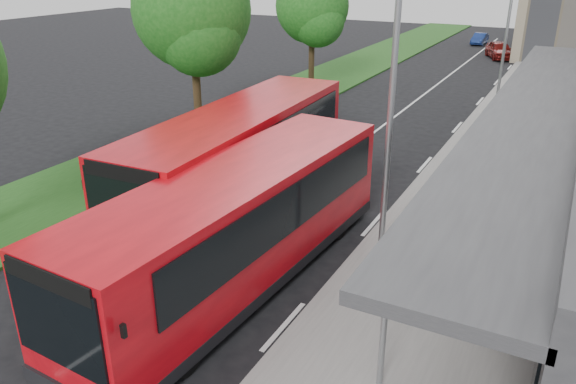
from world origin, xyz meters
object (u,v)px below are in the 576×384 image
at_px(tree_mid, 193,18).
at_px(tree_far, 312,11).
at_px(bus_second, 240,156).
at_px(lamp_post_far, 507,16).
at_px(bollard, 510,112).
at_px(car_near, 500,50).
at_px(bus_main, 239,226).
at_px(car_far, 480,39).
at_px(litter_bin, 494,158).
at_px(lamp_post_near, 389,89).

height_order(tree_mid, tree_far, tree_mid).
relative_size(tree_far, bus_second, 0.63).
bearing_deg(lamp_post_far, bollard, -73.52).
bearing_deg(tree_far, car_near, 61.71).
bearing_deg(bus_main, tree_mid, 133.82).
relative_size(bus_second, car_far, 3.66).
xyz_separation_m(lamp_post_far, bus_second, (-5.36, -18.51, -3.08)).
xyz_separation_m(bus_main, car_far, (-2.34, 45.87, -1.04)).
xyz_separation_m(litter_bin, car_far, (-6.77, 34.64, -0.04)).
bearing_deg(bollard, bus_second, -115.22).
bearing_deg(tree_mid, car_near, 72.64).
xyz_separation_m(litter_bin, bollard, (-0.42, 7.18, 0.09)).
height_order(bus_main, bollard, bus_main).
distance_m(bus_second, bollard, 15.65).
distance_m(tree_mid, car_far, 36.85).
relative_size(lamp_post_near, litter_bin, 10.08).
distance_m(lamp_post_near, car_near, 35.98).
height_order(litter_bin, car_near, car_near).
xyz_separation_m(tree_mid, car_near, (8.95, 28.63, -4.57)).
height_order(lamp_post_far, litter_bin, lamp_post_far).
xyz_separation_m(lamp_post_far, car_far, (-5.05, 23.08, -4.21)).
relative_size(tree_far, car_near, 1.79).
xyz_separation_m(tree_mid, bus_main, (8.42, -9.84, -3.70)).
relative_size(car_near, car_far, 1.29).
distance_m(tree_mid, bus_second, 8.80).
distance_m(tree_mid, lamp_post_near, 13.19).
height_order(bus_second, litter_bin, bus_second).
bearing_deg(litter_bin, bollard, 93.37).
height_order(bollard, car_far, bollard).
relative_size(tree_far, bollard, 7.40).
bearing_deg(bus_second, tree_mid, 133.59).
relative_size(tree_far, litter_bin, 9.03).
height_order(bollard, car_near, car_near).
relative_size(bus_second, car_near, 2.84).
bearing_deg(bollard, bus_main, -102.28).
relative_size(tree_mid, bus_main, 0.75).
height_order(bus_second, bollard, bus_second).
bearing_deg(litter_bin, tree_mid, -173.81).
distance_m(tree_mid, lamp_post_far, 17.08).
height_order(tree_far, car_far, tree_far).
distance_m(tree_far, litter_bin, 17.15).
xyz_separation_m(tree_far, bollard, (12.42, -3.43, -3.99)).
bearing_deg(bus_main, lamp_post_far, 86.47).
relative_size(lamp_post_far, car_near, 2.00).
xyz_separation_m(lamp_post_near, bus_main, (-2.71, -2.78, -3.16)).
height_order(lamp_post_far, car_far, lamp_post_far).
distance_m(lamp_post_far, car_near, 16.34).
height_order(bus_second, car_far, bus_second).
distance_m(tree_mid, bollard, 15.78).
distance_m(bollard, car_near, 20.36).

